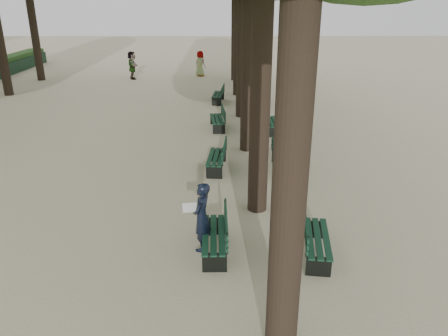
{
  "coord_description": "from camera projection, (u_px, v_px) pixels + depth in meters",
  "views": [
    {
      "loc": [
        0.52,
        -7.68,
        5.39
      ],
      "look_at": [
        0.6,
        3.0,
        1.2
      ],
      "focal_mm": 35.0,
      "sensor_mm": 36.0,
      "label": 1
    }
  ],
  "objects": [
    {
      "name": "bench_right_3",
      "position": [
        260.0,
        98.0,
        23.67
      ],
      "size": [
        0.69,
        1.83,
        0.92
      ],
      "color": "black",
      "rests_on": "ground"
    },
    {
      "name": "bench_right_0",
      "position": [
        316.0,
        245.0,
        9.67
      ],
      "size": [
        0.81,
        1.86,
        0.92
      ],
      "color": "black",
      "rests_on": "ground"
    },
    {
      "name": "pedestrian_e",
      "position": [
        132.0,
        65.0,
        30.49
      ],
      "size": [
        0.92,
        1.8,
        1.91
      ],
      "primitive_type": "imported",
      "rotation": [
        0.0,
        0.0,
        1.89
      ],
      "color": "#262628",
      "rests_on": "ground"
    },
    {
      "name": "pedestrian_d",
      "position": [
        200.0,
        64.0,
        31.63
      ],
      "size": [
        0.91,
        0.82,
        1.8
      ],
      "primitive_type": "imported",
      "rotation": [
        0.0,
        0.0,
        2.48
      ],
      "color": "#262628",
      "rests_on": "ground"
    },
    {
      "name": "bench_left_2",
      "position": [
        217.0,
        123.0,
        19.07
      ],
      "size": [
        0.73,
        1.84,
        0.92
      ],
      "color": "black",
      "rests_on": "ground"
    },
    {
      "name": "bench_left_0",
      "position": [
        214.0,
        241.0,
        9.82
      ],
      "size": [
        0.6,
        1.81,
        0.92
      ],
      "color": "black",
      "rests_on": "ground"
    },
    {
      "name": "man_with_map",
      "position": [
        202.0,
        217.0,
        9.74
      ],
      "size": [
        0.69,
        0.72,
        1.63
      ],
      "color": "black",
      "rests_on": "ground"
    },
    {
      "name": "ground",
      "position": [
        196.0,
        274.0,
        9.12
      ],
      "size": [
        120.0,
        120.0,
        0.0
      ],
      "primitive_type": "plane",
      "color": "#BEB290",
      "rests_on": "ground"
    },
    {
      "name": "bench_right_2",
      "position": [
        270.0,
        125.0,
        18.66
      ],
      "size": [
        0.57,
        1.8,
        0.92
      ],
      "color": "black",
      "rests_on": "ground"
    },
    {
      "name": "bench_left_3",
      "position": [
        218.0,
        98.0,
        23.85
      ],
      "size": [
        0.74,
        1.85,
        0.92
      ],
      "color": "black",
      "rests_on": "ground"
    },
    {
      "name": "bench_right_1",
      "position": [
        284.0,
        162.0,
        14.5
      ],
      "size": [
        0.73,
        1.84,
        0.92
      ],
      "color": "black",
      "rests_on": "ground"
    },
    {
      "name": "pedestrian_c",
      "position": [
        244.0,
        71.0,
        28.15
      ],
      "size": [
        1.14,
        0.81,
        1.85
      ],
      "primitive_type": "imported",
      "rotation": [
        0.0,
        0.0,
        0.46
      ],
      "color": "#262628",
      "rests_on": "ground"
    },
    {
      "name": "bench_left_1",
      "position": [
        216.0,
        162.0,
        14.53
      ],
      "size": [
        0.72,
        1.84,
        0.92
      ],
      "color": "black",
      "rests_on": "ground"
    }
  ]
}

